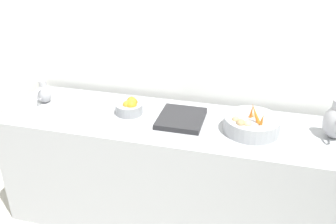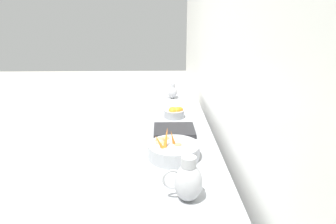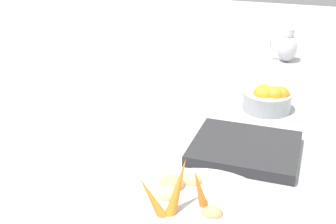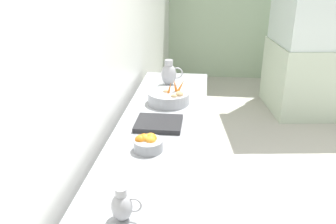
# 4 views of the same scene
# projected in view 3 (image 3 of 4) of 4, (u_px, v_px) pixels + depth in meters

# --- Properties ---
(vegetable_colander) EXTENTS (0.36, 0.36, 0.22)m
(vegetable_colander) POSITION_uv_depth(u_px,v_px,m) (199.00, 224.00, 1.05)
(vegetable_colander) COLOR #9EA0A5
(vegetable_colander) RESTS_ON prep_counter
(orange_bowl) EXTENTS (0.19, 0.19, 0.11)m
(orange_bowl) POSITION_uv_depth(u_px,v_px,m) (268.00, 98.00, 1.76)
(orange_bowl) COLOR gray
(orange_bowl) RESTS_ON prep_counter
(metal_pitcher_short) EXTENTS (0.15, 0.10, 0.17)m
(metal_pitcher_short) POSITION_uv_depth(u_px,v_px,m) (287.00, 47.00, 2.33)
(metal_pitcher_short) COLOR #A3A3A8
(metal_pitcher_short) RESTS_ON prep_counter
(counter_sink_basin) EXTENTS (0.34, 0.30, 0.04)m
(counter_sink_basin) POSITION_uv_depth(u_px,v_px,m) (245.00, 148.00, 1.45)
(counter_sink_basin) COLOR #232326
(counter_sink_basin) RESTS_ON prep_counter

